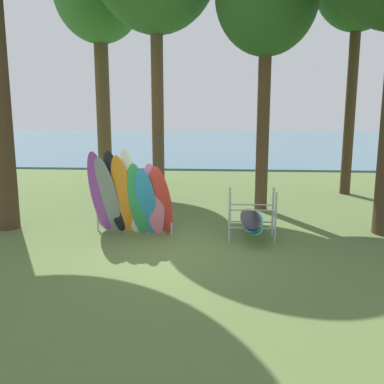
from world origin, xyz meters
TOP-DOWN VIEW (x-y plane):
  - ground_plane at (0.00, 0.00)m, footprint 80.00×80.00m
  - lake_water at (0.00, 30.93)m, footprint 80.00×36.00m
  - leaning_board_pile at (-1.35, 1.25)m, footprint 2.24×1.11m
  - board_storage_rack at (1.72, 1.30)m, footprint 1.15×2.13m

SIDE VIEW (x-z plane):
  - ground_plane at x=0.00m, z-range 0.00..0.00m
  - lake_water at x=0.00m, z-range 0.00..0.10m
  - board_storage_rack at x=1.72m, z-range -0.15..1.10m
  - leaning_board_pile at x=-1.35m, z-range -0.11..2.16m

